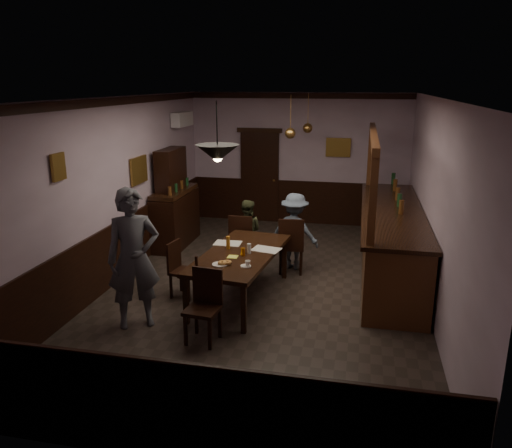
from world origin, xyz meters
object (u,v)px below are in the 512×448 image
(soda_can, at_px, (243,252))
(pendant_brass_far, at_px, (308,128))
(chair_far_left, at_px, (242,239))
(chair_side, at_px, (180,267))
(person_seated_right, at_px, (294,231))
(bar_counter, at_px, (391,240))
(pendant_iron, at_px, (217,153))
(sideboard, at_px, (174,207))
(dining_table, at_px, (240,256))
(person_standing, at_px, (134,259))
(coffee_cup, at_px, (248,263))
(person_seated_left, at_px, (247,231))
(pendant_brass_mid, at_px, (290,133))
(chair_far_right, at_px, (291,243))
(chair_near, at_px, (205,302))

(soda_can, bearing_deg, pendant_brass_far, 82.07)
(chair_far_left, distance_m, chair_side, 1.54)
(person_seated_right, distance_m, bar_counter, 1.66)
(bar_counter, xyz_separation_m, pendant_iron, (-2.37, -2.33, 1.73))
(sideboard, bearing_deg, dining_table, -50.02)
(chair_far_left, bearing_deg, person_standing, 68.61)
(bar_counter, relative_size, pendant_brass_far, 5.35)
(chair_far_left, bearing_deg, pendant_iron, 94.22)
(chair_far_left, xyz_separation_m, coffee_cup, (0.54, -1.87, 0.26))
(bar_counter, bearing_deg, soda_can, -142.69)
(sideboard, bearing_deg, chair_far_left, -31.12)
(bar_counter, xyz_separation_m, pendant_brass_far, (-1.69, 1.99, 1.68))
(coffee_cup, height_order, pendant_iron, pendant_iron)
(chair_far_left, bearing_deg, sideboard, -32.41)
(dining_table, distance_m, person_seated_left, 1.62)
(person_seated_left, relative_size, person_seated_right, 0.87)
(chair_side, distance_m, person_seated_left, 1.81)
(chair_far_left, bearing_deg, pendant_brass_mid, -123.16)
(chair_far_right, height_order, person_seated_left, person_seated_left)
(chair_near, relative_size, person_seated_right, 0.69)
(dining_table, relative_size, chair_far_left, 2.34)
(dining_table, xyz_separation_m, person_seated_right, (0.62, 1.49, -0.00))
(person_seated_right, height_order, bar_counter, bar_counter)
(dining_table, xyz_separation_m, coffee_cup, (0.24, -0.56, 0.11))
(chair_near, height_order, chair_side, chair_near)
(person_seated_left, bearing_deg, bar_counter, 176.47)
(soda_can, bearing_deg, bar_counter, 37.31)
(chair_far_right, bearing_deg, chair_near, 68.13)
(chair_near, bearing_deg, pendant_brass_mid, 87.88)
(chair_near, distance_m, person_seated_right, 2.91)
(chair_side, relative_size, bar_counter, 0.20)
(sideboard, bearing_deg, chair_far_right, -23.26)
(chair_near, distance_m, soda_can, 1.23)
(dining_table, xyz_separation_m, sideboard, (-1.93, 2.30, 0.10))
(chair_side, relative_size, pendant_brass_mid, 1.08)
(person_standing, bearing_deg, chair_side, 46.21)
(dining_table, xyz_separation_m, pendant_brass_mid, (0.38, 2.40, 1.61))
(person_standing, bearing_deg, person_seated_right, 24.95)
(soda_can, height_order, sideboard, sideboard)
(chair_far_right, distance_m, pendant_brass_mid, 2.13)
(coffee_cup, distance_m, soda_can, 0.45)
(chair_near, bearing_deg, bar_counter, 55.69)
(sideboard, xyz_separation_m, pendant_iron, (1.84, -3.09, 1.56))
(chair_near, distance_m, pendant_brass_mid, 4.15)
(person_seated_right, distance_m, coffee_cup, 2.09)
(pendant_iron, bearing_deg, chair_side, 140.31)
(chair_far_left, relative_size, pendant_brass_far, 1.21)
(person_seated_left, bearing_deg, sideboard, -25.52)
(dining_table, relative_size, coffee_cup, 28.73)
(chair_far_left, xyz_separation_m, bar_counter, (2.57, 0.23, 0.08))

